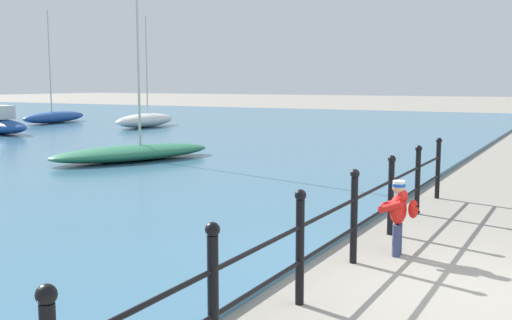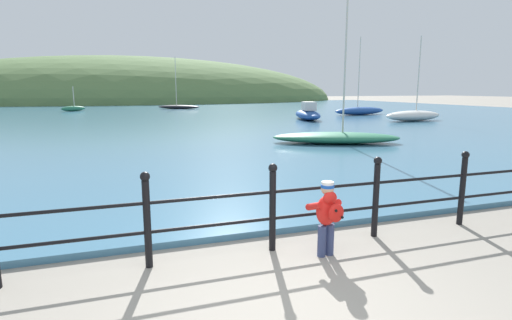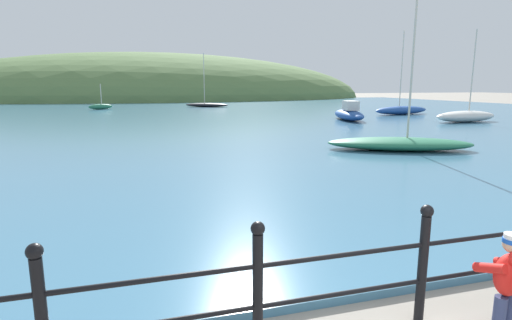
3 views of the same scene
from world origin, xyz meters
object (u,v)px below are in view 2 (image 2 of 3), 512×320
(boat_far_left, at_px, (360,111))
(boat_nearest_quay, at_px, (413,115))
(boat_twin_mast, at_px, (73,108))
(boat_red_dinghy, at_px, (308,114))
(boat_far_right, at_px, (336,137))
(boat_blue_hull, at_px, (179,107))
(child_in_coat, at_px, (328,212))

(boat_far_left, height_order, boat_nearest_quay, boat_far_left)
(boat_nearest_quay, distance_m, boat_twin_mast, 29.62)
(boat_red_dinghy, bearing_deg, boat_far_right, -110.87)
(boat_far_right, height_order, boat_blue_hull, boat_far_right)
(boat_red_dinghy, bearing_deg, boat_blue_hull, 109.62)
(boat_red_dinghy, relative_size, boat_twin_mast, 2.17)
(boat_twin_mast, bearing_deg, boat_red_dinghy, -45.25)
(boat_blue_hull, bearing_deg, boat_nearest_quay, -59.31)
(child_in_coat, height_order, boat_red_dinghy, boat_red_dinghy)
(child_in_coat, relative_size, boat_twin_mast, 0.44)
(child_in_coat, height_order, boat_blue_hull, boat_blue_hull)
(boat_twin_mast, relative_size, boat_blue_hull, 0.43)
(boat_red_dinghy, bearing_deg, boat_nearest_quay, -27.88)
(child_in_coat, relative_size, boat_nearest_quay, 0.19)
(child_in_coat, height_order, boat_nearest_quay, boat_nearest_quay)
(boat_far_right, height_order, boat_red_dinghy, boat_far_right)
(boat_far_right, xyz_separation_m, boat_red_dinghy, (4.25, 11.16, 0.16))
(child_in_coat, bearing_deg, boat_far_right, 59.34)
(boat_nearest_quay, xyz_separation_m, boat_twin_mast, (-22.25, 19.54, -0.09))
(boat_nearest_quay, relative_size, boat_blue_hull, 1.02)
(boat_red_dinghy, relative_size, boat_nearest_quay, 0.92)
(child_in_coat, xyz_separation_m, boat_red_dinghy, (9.64, 20.25, -0.11))
(boat_twin_mast, bearing_deg, boat_far_right, -66.53)
(boat_red_dinghy, bearing_deg, child_in_coat, -115.46)
(boat_twin_mast, bearing_deg, boat_blue_hull, 6.94)
(boat_far_right, height_order, boat_twin_mast, boat_far_right)
(boat_twin_mast, bearing_deg, child_in_coat, -79.85)
(boat_nearest_quay, xyz_separation_m, boat_blue_hull, (-12.32, 20.75, -0.12))
(boat_blue_hull, bearing_deg, boat_red_dinghy, -70.38)
(boat_red_dinghy, distance_m, boat_far_left, 7.04)
(boat_far_left, bearing_deg, boat_blue_hull, 131.16)
(boat_far_left, relative_size, boat_twin_mast, 2.66)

